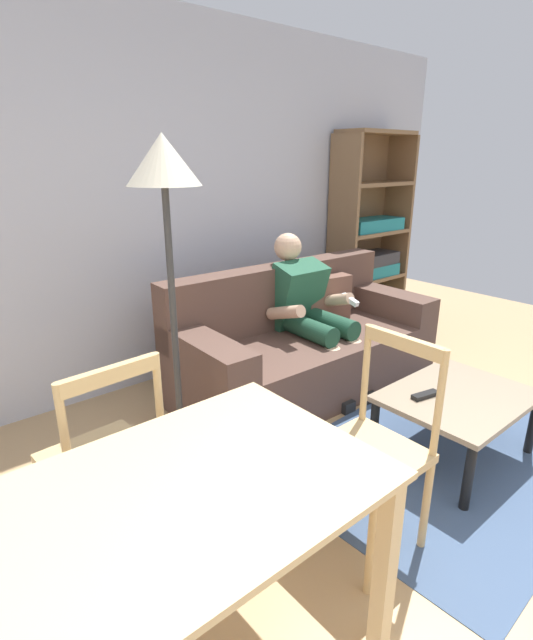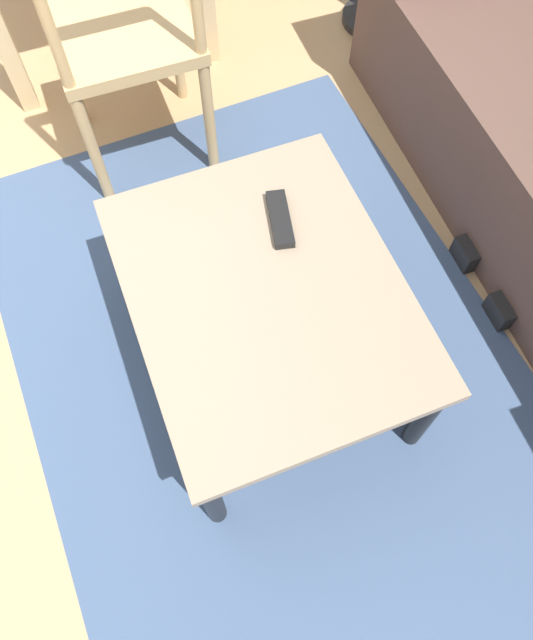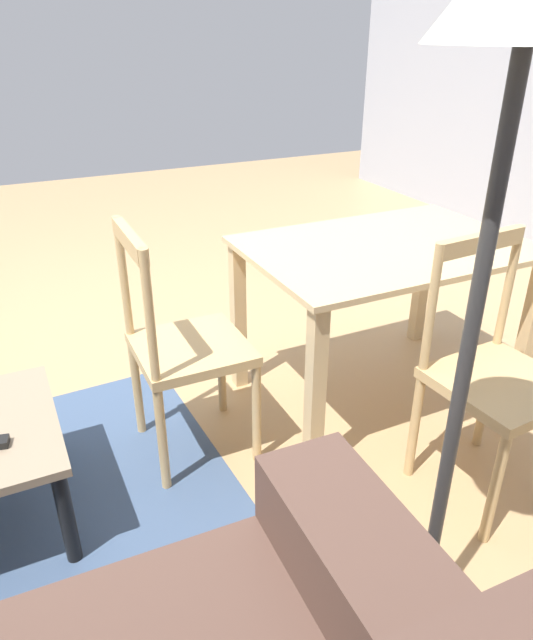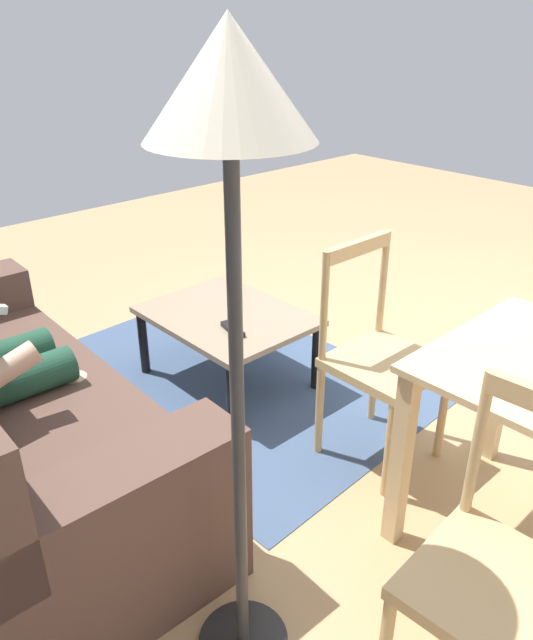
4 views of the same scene
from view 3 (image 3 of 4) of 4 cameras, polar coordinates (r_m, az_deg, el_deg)
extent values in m
plane|color=tan|center=(3.13, -12.31, -3.99)|extent=(8.91, 8.91, 0.00)
cube|color=brown|center=(1.32, 12.58, -26.25)|extent=(0.27, 0.89, 0.20)
cylinder|color=black|center=(2.49, -21.10, -9.08)|extent=(0.05, 0.05, 0.37)
cylinder|color=black|center=(2.04, -19.13, -17.90)|extent=(0.05, 0.05, 0.37)
cube|color=#D1B27F|center=(2.52, 11.77, 7.06)|extent=(1.18, 0.82, 0.02)
cube|color=#D1B27F|center=(3.24, 15.11, 3.99)|extent=(0.06, 0.06, 0.73)
cube|color=#D1B27F|center=(2.70, -2.80, 0.28)|extent=(0.06, 0.06, 0.73)
cube|color=#D1B27F|center=(2.80, 24.40, -1.34)|extent=(0.06, 0.06, 0.73)
cube|color=#D1B27F|center=(2.15, 4.82, -7.42)|extent=(0.06, 0.06, 0.73)
cube|color=tan|center=(2.18, 22.19, -5.86)|extent=(0.45, 0.45, 0.04)
cylinder|color=tan|center=(2.10, 21.63, -15.13)|extent=(0.04, 0.04, 0.47)
cylinder|color=tan|center=(2.28, 14.42, -10.04)|extent=(0.04, 0.04, 0.47)
cylinder|color=tan|center=(2.53, 20.82, -7.14)|extent=(0.04, 0.04, 0.47)
cylinder|color=tan|center=(2.04, 15.93, 0.81)|extent=(0.03, 0.03, 0.49)
cylinder|color=tan|center=(2.31, 22.73, 2.80)|extent=(0.03, 0.03, 0.49)
cube|color=tan|center=(2.10, 20.43, 7.19)|extent=(0.38, 0.06, 0.06)
cube|color=tan|center=(2.25, -7.45, -2.81)|extent=(0.42, 0.42, 0.04)
cylinder|color=tan|center=(2.28, -0.99, -9.05)|extent=(0.04, 0.04, 0.47)
cylinder|color=tan|center=(2.58, -4.48, -4.54)|extent=(0.04, 0.04, 0.47)
cylinder|color=tan|center=(2.19, -10.28, -11.39)|extent=(0.04, 0.04, 0.47)
cylinder|color=tan|center=(2.49, -12.70, -6.38)|extent=(0.04, 0.04, 0.47)
cylinder|color=tan|center=(1.93, -11.43, -0.06)|extent=(0.03, 0.03, 0.50)
cylinder|color=tan|center=(2.27, -13.90, 3.86)|extent=(0.03, 0.03, 0.50)
cube|color=tan|center=(2.02, -13.39, 7.71)|extent=(0.04, 0.38, 0.06)
cylinder|color=black|center=(1.97, 14.80, -26.79)|extent=(0.28, 0.28, 0.03)
cylinder|color=#333333|center=(1.44, 18.32, -8.34)|extent=(0.04, 0.04, 1.55)
camera|label=1|loc=(3.57, 10.39, 28.14)|focal=26.77mm
camera|label=2|loc=(2.31, -57.03, 18.32)|focal=34.26mm
camera|label=4|loc=(1.88, 69.34, 16.85)|focal=34.26mm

